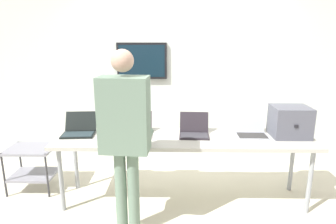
% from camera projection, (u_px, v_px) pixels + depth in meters
% --- Properties ---
extents(ground, '(8.00, 8.00, 0.04)m').
position_uv_depth(ground, '(183.00, 201.00, 3.55)').
color(ground, beige).
extents(back_wall, '(8.00, 0.11, 2.68)m').
position_uv_depth(back_wall, '(181.00, 75.00, 4.31)').
color(back_wall, silver).
rests_on(back_wall, ground).
extents(workbench, '(2.90, 0.70, 0.78)m').
position_uv_depth(workbench, '(184.00, 142.00, 3.37)').
color(workbench, '#B2B0A6').
rests_on(workbench, ground).
extents(equipment_box, '(0.41, 0.36, 0.35)m').
position_uv_depth(equipment_box, '(290.00, 122.00, 3.35)').
color(equipment_box, '#525461').
rests_on(equipment_box, workbench).
extents(laptop_station_0, '(0.39, 0.38, 0.23)m').
position_uv_depth(laptop_station_0, '(79.00, 129.00, 3.46)').
color(laptop_station_0, black).
rests_on(laptop_station_0, workbench).
extents(laptop_station_1, '(0.39, 0.39, 0.23)m').
position_uv_depth(laptop_station_1, '(136.00, 130.00, 3.45)').
color(laptop_station_1, '#3C353A').
rests_on(laptop_station_1, workbench).
extents(laptop_station_2, '(0.35, 0.35, 0.24)m').
position_uv_depth(laptop_station_2, '(194.00, 130.00, 3.42)').
color(laptop_station_2, '#282228').
rests_on(laptop_station_2, workbench).
extents(laptop_station_3, '(0.35, 0.33, 0.25)m').
position_uv_depth(laptop_station_3, '(251.00, 130.00, 3.41)').
color(laptop_station_3, '#AAAFBB').
rests_on(laptop_station_3, workbench).
extents(person, '(0.46, 0.61, 1.79)m').
position_uv_depth(person, '(125.00, 128.00, 2.69)').
color(person, slate).
rests_on(person, ground).
extents(coffee_mug, '(0.08, 0.08, 0.08)m').
position_uv_depth(coffee_mug, '(107.00, 141.00, 3.12)').
color(coffee_mug, white).
rests_on(coffee_mug, workbench).
extents(storage_cart, '(0.56, 0.44, 0.56)m').
position_uv_depth(storage_cart, '(32.00, 162.00, 3.70)').
color(storage_cart, gray).
rests_on(storage_cart, ground).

